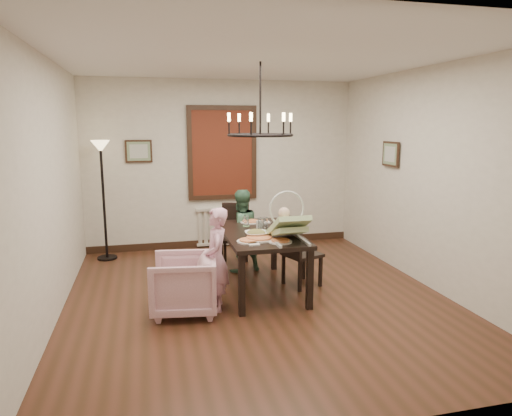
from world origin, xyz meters
name	(u,v)px	position (x,y,z in m)	size (l,w,h in m)	color
room_shell	(251,180)	(0.00, 0.37, 1.40)	(4.51, 5.00, 2.81)	#4E281A
dining_table	(260,238)	(0.10, 0.29, 0.67)	(0.91, 1.61, 0.75)	black
chair_far	(234,235)	(-0.03, 1.36, 0.46)	(0.40, 0.40, 0.92)	black
chair_right	(302,250)	(0.67, 0.31, 0.48)	(0.42, 0.42, 0.95)	black
armchair	(184,284)	(-0.90, -0.20, 0.33)	(0.71, 0.72, 0.66)	beige
elderly_woman	(216,268)	(-0.53, -0.20, 0.49)	(0.36, 0.23, 0.97)	#DD9CB5
seated_man	(241,238)	(0.01, 1.07, 0.49)	(0.48, 0.37, 0.98)	#416D50
baby_bouncer	(288,224)	(0.30, -0.23, 0.95)	(0.44, 0.61, 0.40)	#ADCA8B
salad_bowl	(256,234)	(-0.01, 0.05, 0.79)	(0.32, 0.32, 0.08)	white
pizza_platter	(259,238)	(-0.01, -0.10, 0.77)	(0.34, 0.34, 0.04)	tan
drinking_glass	(261,223)	(0.15, 0.45, 0.83)	(0.08, 0.08, 0.16)	silver
window_blinds	(222,153)	(0.00, 2.46, 1.60)	(1.00, 0.03, 1.40)	maroon
radiator	(223,226)	(0.00, 2.48, 0.35)	(0.92, 0.12, 0.62)	silver
picture_back	(139,151)	(-1.35, 2.47, 1.65)	(0.42, 0.03, 0.36)	black
picture_right	(391,154)	(2.21, 0.90, 1.65)	(0.42, 0.03, 0.36)	black
floor_lamp	(104,202)	(-1.90, 2.15, 0.90)	(0.30, 0.30, 1.80)	black
chandelier	(260,135)	(0.10, 0.29, 1.95)	(0.80, 0.80, 0.04)	black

